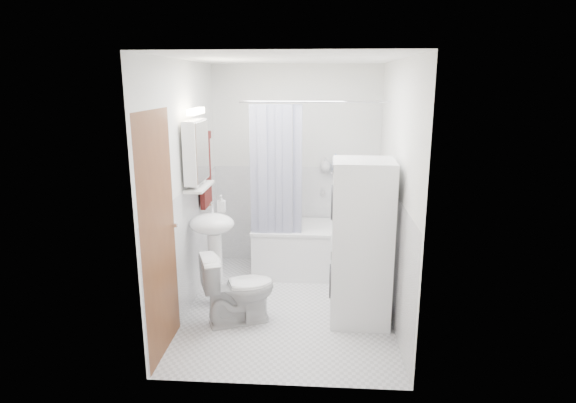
# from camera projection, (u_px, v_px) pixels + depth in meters

# --- Properties ---
(floor) EXTENTS (2.60, 2.60, 0.00)m
(floor) POSITION_uv_depth(u_px,v_px,m) (289.00, 306.00, 4.85)
(floor) COLOR silver
(floor) RESTS_ON ground
(room_walls) EXTENTS (2.60, 2.60, 2.60)m
(room_walls) POSITION_uv_depth(u_px,v_px,m) (289.00, 160.00, 4.49)
(room_walls) COLOR white
(room_walls) RESTS_ON ground
(wainscot) EXTENTS (1.98, 2.58, 2.58)m
(wainscot) POSITION_uv_depth(u_px,v_px,m) (291.00, 240.00, 4.99)
(wainscot) COLOR white
(wainscot) RESTS_ON ground
(door) EXTENTS (0.05, 2.00, 2.00)m
(door) POSITION_uv_depth(u_px,v_px,m) (175.00, 225.00, 4.14)
(door) COLOR brown
(door) RESTS_ON ground
(bathtub) EXTENTS (1.50, 0.71, 0.57)m
(bathtub) POSITION_uv_depth(u_px,v_px,m) (318.00, 247.00, 5.65)
(bathtub) COLOR white
(bathtub) RESTS_ON ground
(tub_spout) EXTENTS (0.04, 0.12, 0.04)m
(tub_spout) POSITION_uv_depth(u_px,v_px,m) (335.00, 193.00, 5.81)
(tub_spout) COLOR silver
(tub_spout) RESTS_ON room_walls
(curtain_rod) EXTENTS (1.68, 0.02, 0.02)m
(curtain_rod) POSITION_uv_depth(u_px,v_px,m) (320.00, 102.00, 4.95)
(curtain_rod) COLOR silver
(curtain_rod) RESTS_ON room_walls
(shower_curtain) EXTENTS (0.55, 0.02, 1.45)m
(shower_curtain) POSITION_uv_depth(u_px,v_px,m) (275.00, 173.00, 5.17)
(shower_curtain) COLOR #141949
(shower_curtain) RESTS_ON curtain_rod
(sink) EXTENTS (0.44, 0.37, 1.04)m
(sink) POSITION_uv_depth(u_px,v_px,m) (213.00, 238.00, 4.74)
(sink) COLOR white
(sink) RESTS_ON ground
(medicine_cabinet) EXTENTS (0.13, 0.50, 0.71)m
(medicine_cabinet) POSITION_uv_depth(u_px,v_px,m) (196.00, 150.00, 4.63)
(medicine_cabinet) COLOR white
(medicine_cabinet) RESTS_ON room_walls
(shelf) EXTENTS (0.18, 0.54, 0.02)m
(shelf) POSITION_uv_depth(u_px,v_px,m) (199.00, 187.00, 4.72)
(shelf) COLOR silver
(shelf) RESTS_ON room_walls
(shower_caddy) EXTENTS (0.22, 0.06, 0.02)m
(shower_caddy) POSITION_uv_depth(u_px,v_px,m) (340.00, 172.00, 5.74)
(shower_caddy) COLOR silver
(shower_caddy) RESTS_ON room_walls
(towel) EXTENTS (0.07, 0.34, 0.82)m
(towel) POSITION_uv_depth(u_px,v_px,m) (205.00, 168.00, 5.14)
(towel) COLOR #581819
(towel) RESTS_ON room_walls
(washer_dryer) EXTENTS (0.56, 0.55, 1.53)m
(washer_dryer) POSITION_uv_depth(u_px,v_px,m) (361.00, 242.00, 4.42)
(washer_dryer) COLOR white
(washer_dryer) RESTS_ON ground
(toilet) EXTENTS (0.77, 0.60, 0.66)m
(toilet) POSITION_uv_depth(u_px,v_px,m) (238.00, 289.00, 4.47)
(toilet) COLOR white
(toilet) RESTS_ON ground
(soap_pump) EXTENTS (0.08, 0.17, 0.08)m
(soap_pump) POSITION_uv_depth(u_px,v_px,m) (221.00, 208.00, 4.91)
(soap_pump) COLOR gray
(soap_pump) RESTS_ON sink
(shelf_bottle) EXTENTS (0.07, 0.18, 0.07)m
(shelf_bottle) POSITION_uv_depth(u_px,v_px,m) (195.00, 185.00, 4.56)
(shelf_bottle) COLOR gray
(shelf_bottle) RESTS_ON shelf
(shelf_cup) EXTENTS (0.10, 0.09, 0.10)m
(shelf_cup) POSITION_uv_depth(u_px,v_px,m) (202.00, 178.00, 4.82)
(shelf_cup) COLOR gray
(shelf_cup) RESTS_ON shelf
(shampoo_a) EXTENTS (0.13, 0.17, 0.13)m
(shampoo_a) POSITION_uv_depth(u_px,v_px,m) (325.00, 166.00, 5.73)
(shampoo_a) COLOR gray
(shampoo_a) RESTS_ON shower_caddy
(shampoo_b) EXTENTS (0.08, 0.21, 0.08)m
(shampoo_b) POSITION_uv_depth(u_px,v_px,m) (335.00, 168.00, 5.73)
(shampoo_b) COLOR #2853A3
(shampoo_b) RESTS_ON shower_caddy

